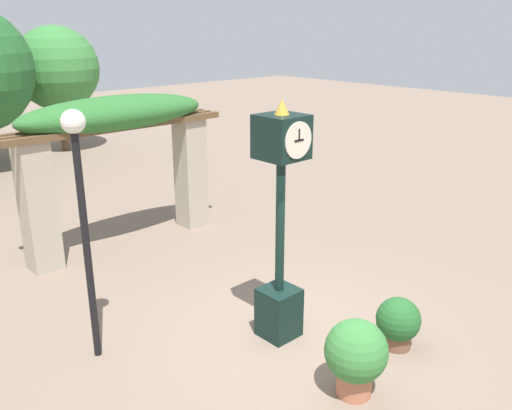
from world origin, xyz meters
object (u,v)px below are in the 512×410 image
(pedestal_clock, at_px, (280,225))
(potted_plant_near_left, at_px, (398,322))
(lamp_post, at_px, (81,193))
(potted_plant_near_right, at_px, (356,355))

(pedestal_clock, relative_size, potted_plant_near_left, 4.63)
(pedestal_clock, xyz_separation_m, potted_plant_near_left, (1.03, -1.39, -1.37))
(pedestal_clock, distance_m, lamp_post, 2.71)
(lamp_post, bearing_deg, pedestal_clock, -31.55)
(potted_plant_near_left, distance_m, potted_plant_near_right, 1.34)
(pedestal_clock, distance_m, potted_plant_near_left, 2.20)
(pedestal_clock, bearing_deg, lamp_post, 148.45)
(potted_plant_near_right, height_order, lamp_post, lamp_post)
(potted_plant_near_left, distance_m, lamp_post, 4.73)
(pedestal_clock, relative_size, lamp_post, 1.02)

